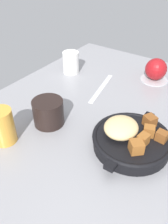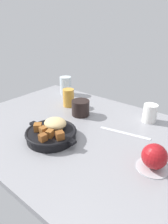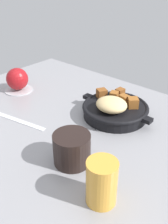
% 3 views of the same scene
% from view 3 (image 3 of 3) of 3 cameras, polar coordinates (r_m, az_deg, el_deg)
% --- Properties ---
extents(ground_plane, '(1.08, 0.76, 0.02)m').
position_cam_3_polar(ground_plane, '(0.74, -0.89, -4.88)').
color(ground_plane, gray).
extents(cast_iron_skillet, '(0.25, 0.20, 0.07)m').
position_cam_3_polar(cast_iron_skillet, '(0.79, 6.90, 0.75)').
color(cast_iron_skillet, black).
rests_on(cast_iron_skillet, ground_plane).
extents(saucer_plate, '(0.10, 0.10, 0.01)m').
position_cam_3_polar(saucer_plate, '(1.00, -14.36, 4.88)').
color(saucer_plate, '#B7BABF').
rests_on(saucer_plate, ground_plane).
extents(red_apple, '(0.08, 0.08, 0.08)m').
position_cam_3_polar(red_apple, '(0.98, -14.68, 7.18)').
color(red_apple, maroon).
rests_on(red_apple, saucer_plate).
extents(butter_knife, '(0.21, 0.06, 0.00)m').
position_cam_3_polar(butter_knife, '(0.81, -14.96, -1.64)').
color(butter_knife, silver).
rests_on(butter_knife, ground_plane).
extents(juice_glass_amber, '(0.06, 0.06, 0.10)m').
position_cam_3_polar(juice_glass_amber, '(0.51, 3.96, -15.40)').
color(juice_glass_amber, gold).
rests_on(juice_glass_amber, ground_plane).
extents(coffee_mug_dark, '(0.09, 0.09, 0.08)m').
position_cam_3_polar(coffee_mug_dark, '(0.60, -2.73, -8.20)').
color(coffee_mug_dark, black).
rests_on(coffee_mug_dark, ground_plane).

